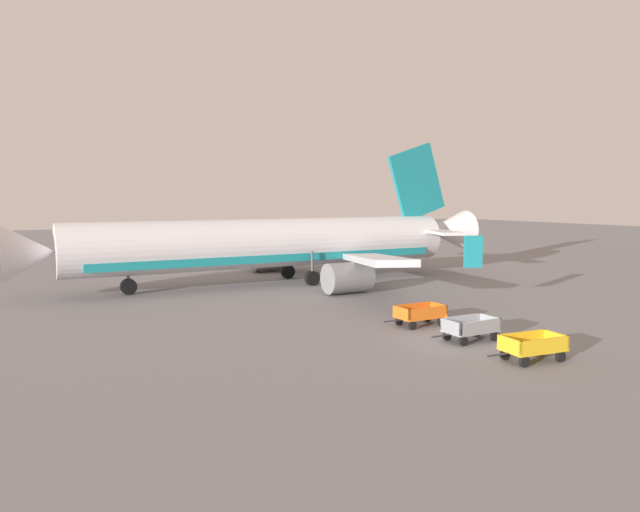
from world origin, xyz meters
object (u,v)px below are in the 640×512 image
baggage_cart_nearest (533,346)px  baggage_cart_second_in_row (470,328)px  traffic_cone_near_plane (446,320)px  baggage_cart_third_in_row (420,314)px  airplane (282,244)px

baggage_cart_nearest → baggage_cart_second_in_row: (0.32, 3.73, 0.00)m
traffic_cone_near_plane → baggage_cart_second_in_row: bearing=-112.6°
baggage_cart_second_in_row → baggage_cart_third_in_row: same height
baggage_cart_second_in_row → airplane: bearing=86.8°
baggage_cart_nearest → baggage_cart_third_in_row: size_ratio=1.01×
airplane → baggage_cart_third_in_row: (-1.00, -17.06, -2.45)m
airplane → baggage_cart_second_in_row: bearing=-93.2°
airplane → baggage_cart_nearest: bearing=-93.4°
baggage_cart_third_in_row → traffic_cone_near_plane: 1.37m
baggage_cart_third_in_row → airplane: bearing=86.6°
baggage_cart_third_in_row → baggage_cart_nearest: bearing=-93.6°
baggage_cart_nearest → airplane: bearing=86.6°
baggage_cart_nearest → baggage_cart_second_in_row: size_ratio=1.01×
airplane → baggage_cart_third_in_row: 17.26m
baggage_cart_nearest → baggage_cart_third_in_row: (0.47, 7.40, 0.00)m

